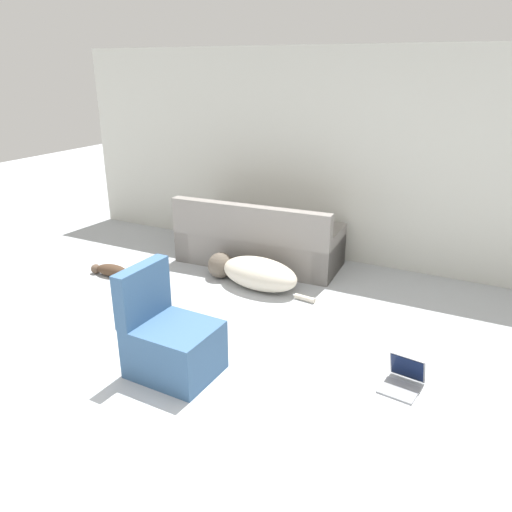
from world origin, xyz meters
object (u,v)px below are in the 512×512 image
(couch, at_px, (258,244))
(laptop_open, at_px, (404,377))
(side_chair, at_px, (170,340))
(dog, at_px, (254,272))
(cat, at_px, (110,270))

(couch, height_order, laptop_open, couch)
(side_chair, bearing_deg, laptop_open, -67.43)
(couch, distance_m, dog, 0.71)
(cat, bearing_deg, side_chair, 139.03)
(couch, distance_m, laptop_open, 2.83)
(cat, xyz_separation_m, side_chair, (1.85, -1.29, 0.22))
(cat, height_order, side_chair, side_chair)
(laptop_open, distance_m, side_chair, 1.89)
(couch, bearing_deg, side_chair, 96.60)
(couch, height_order, dog, couch)
(cat, xyz_separation_m, laptop_open, (3.60, -0.61, 0.01))
(laptop_open, relative_size, side_chair, 0.41)
(cat, relative_size, laptop_open, 1.68)
(dog, distance_m, laptop_open, 2.23)
(dog, xyz_separation_m, cat, (-1.67, -0.52, -0.10))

